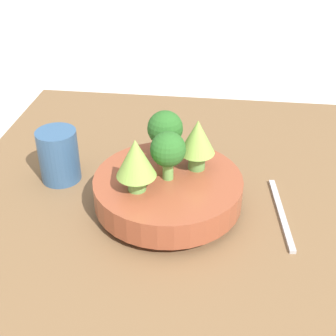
% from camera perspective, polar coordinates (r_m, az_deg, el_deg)
% --- Properties ---
extents(ground_plane, '(6.00, 6.00, 0.00)m').
position_cam_1_polar(ground_plane, '(0.82, -0.65, -7.49)').
color(ground_plane, silver).
extents(table, '(0.96, 0.77, 0.04)m').
position_cam_1_polar(table, '(0.81, -0.66, -6.46)').
color(table, brown).
rests_on(table, ground_plane).
extents(bowl, '(0.25, 0.25, 0.06)m').
position_cam_1_polar(bowl, '(0.79, 0.00, -2.74)').
color(bowl, brown).
rests_on(bowl, table).
extents(broccoli_floret_center, '(0.06, 0.06, 0.08)m').
position_cam_1_polar(broccoli_floret_center, '(0.75, 0.00, 2.16)').
color(broccoli_floret_center, '#6BA34C').
rests_on(broccoli_floret_center, bowl).
extents(romanesco_piece_far, '(0.06, 0.06, 0.09)m').
position_cam_1_polar(romanesco_piece_far, '(0.72, -3.94, 0.98)').
color(romanesco_piece_far, '#6BA34C').
rests_on(romanesco_piece_far, bowl).
extents(romanesco_piece_near, '(0.06, 0.06, 0.09)m').
position_cam_1_polar(romanesco_piece_near, '(0.77, 3.62, 3.50)').
color(romanesco_piece_near, '#609347').
rests_on(romanesco_piece_near, bowl).
extents(broccoli_floret_right, '(0.06, 0.06, 0.09)m').
position_cam_1_polar(broccoli_floret_right, '(0.81, -0.35, 4.63)').
color(broccoli_floret_right, '#6BA34C').
rests_on(broccoli_floret_right, bowl).
extents(cup, '(0.07, 0.07, 0.10)m').
position_cam_1_polar(cup, '(0.88, -13.18, 1.48)').
color(cup, '#33567F').
rests_on(cup, table).
extents(fork, '(0.19, 0.03, 0.01)m').
position_cam_1_polar(fork, '(0.81, 13.63, -5.38)').
color(fork, '#B2B2B7').
rests_on(fork, table).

